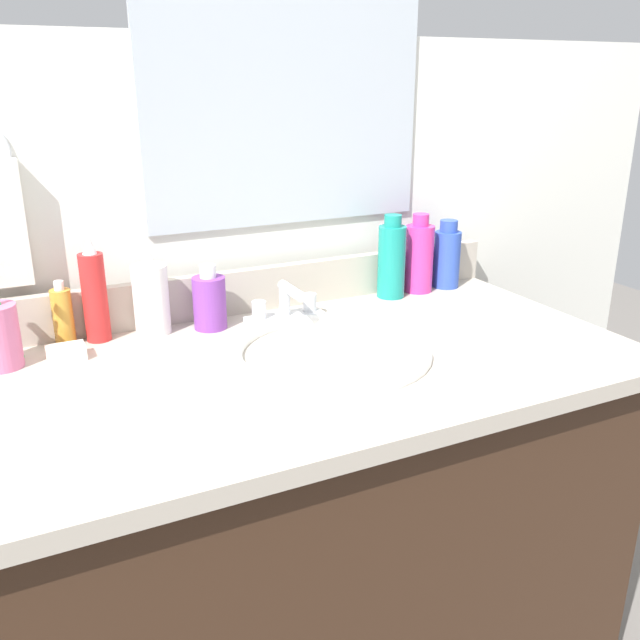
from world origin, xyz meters
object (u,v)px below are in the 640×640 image
at_px(bottle_lotion_white, 151,297).
at_px(soap_bar, 66,353).
at_px(bottle_spray_red, 94,295).
at_px(faucet, 286,308).
at_px(bottle_soap_pink, 419,257).
at_px(bottle_shampoo_blue, 447,257).
at_px(bottle_oil_amber, 63,316).
at_px(bottle_mouthwash_teal, 392,260).
at_px(bottle_cream_purple, 209,301).

height_order(bottle_lotion_white, soap_bar, bottle_lotion_white).
xyz_separation_m(bottle_spray_red, soap_bar, (-0.07, -0.07, -0.08)).
bearing_deg(faucet, bottle_soap_pink, 9.04).
bearing_deg(bottle_lotion_white, bottle_soap_pink, 0.14).
distance_m(bottle_spray_red, soap_bar, 0.12).
bearing_deg(bottle_lotion_white, faucet, -12.19).
relative_size(faucet, bottle_shampoo_blue, 1.03).
xyz_separation_m(bottle_shampoo_blue, soap_bar, (-0.85, -0.06, -0.06)).
distance_m(bottle_oil_amber, bottle_soap_pink, 0.76).
bearing_deg(bottle_oil_amber, bottle_mouthwash_teal, -1.37).
distance_m(bottle_oil_amber, soap_bar, 0.08).
xyz_separation_m(bottle_lotion_white, soap_bar, (-0.17, -0.06, -0.06)).
bearing_deg(bottle_soap_pink, soap_bar, -175.17).
relative_size(bottle_lotion_white, bottle_mouthwash_teal, 0.90).
bearing_deg(bottle_spray_red, faucet, -9.84).
xyz_separation_m(bottle_oil_amber, soap_bar, (-0.01, -0.07, -0.04)).
xyz_separation_m(faucet, bottle_spray_red, (-0.35, 0.06, 0.06)).
distance_m(bottle_mouthwash_teal, soap_bar, 0.70).
xyz_separation_m(faucet, bottle_mouthwash_teal, (0.27, 0.05, 0.06)).
xyz_separation_m(bottle_shampoo_blue, bottle_mouthwash_teal, (-0.15, -0.01, 0.01)).
distance_m(faucet, soap_bar, 0.42).
height_order(bottle_cream_purple, soap_bar, bottle_cream_purple).
distance_m(bottle_shampoo_blue, bottle_mouthwash_teal, 0.16).
height_order(bottle_shampoo_blue, bottle_mouthwash_teal, bottle_mouthwash_teal).
relative_size(bottle_oil_amber, bottle_shampoo_blue, 0.77).
bearing_deg(bottle_oil_amber, bottle_spray_red, -2.37).
relative_size(bottle_spray_red, bottle_soap_pink, 1.12).
relative_size(bottle_shampoo_blue, soap_bar, 2.43).
height_order(bottle_spray_red, bottle_oil_amber, bottle_spray_red).
bearing_deg(bottle_lotion_white, bottle_cream_purple, -12.58).
bearing_deg(bottle_lotion_white, bottle_oil_amber, 176.75).
xyz_separation_m(bottle_oil_amber, bottle_cream_purple, (0.26, -0.03, 0.00)).
bearing_deg(bottle_shampoo_blue, faucet, -172.64).
xyz_separation_m(bottle_lotion_white, bottle_shampoo_blue, (0.68, 0.00, 0.00)).
xyz_separation_m(bottle_cream_purple, bottle_shampoo_blue, (0.57, 0.02, 0.02)).
distance_m(faucet, bottle_soap_pink, 0.36).
bearing_deg(soap_bar, bottle_oil_amber, 83.32).
distance_m(bottle_spray_red, bottle_lotion_white, 0.10).
relative_size(faucet, soap_bar, 2.50).
xyz_separation_m(bottle_cream_purple, bottle_mouthwash_teal, (0.42, 0.02, 0.03)).
bearing_deg(bottle_spray_red, bottle_shampoo_blue, -0.42).
relative_size(bottle_cream_purple, bottle_lotion_white, 0.77).
relative_size(faucet, bottle_cream_purple, 1.27).
bearing_deg(bottle_soap_pink, bottle_mouthwash_teal, -173.55).
relative_size(bottle_oil_amber, bottle_cream_purple, 0.95).
bearing_deg(bottle_lotion_white, bottle_mouthwash_teal, -0.80).
bearing_deg(bottle_shampoo_blue, bottle_mouthwash_teal, -176.96).
height_order(faucet, bottle_oil_amber, bottle_oil_amber).
bearing_deg(bottle_cream_purple, bottle_shampoo_blue, 2.44).
xyz_separation_m(bottle_spray_red, bottle_mouthwash_teal, (0.63, -0.01, -0.00)).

